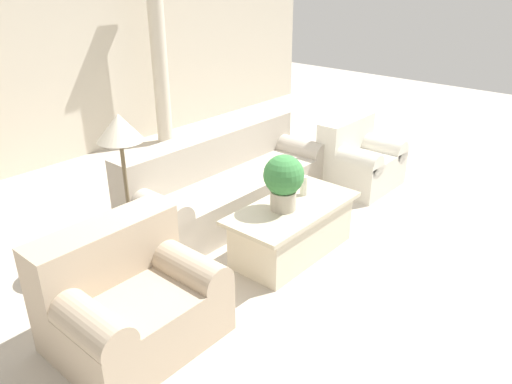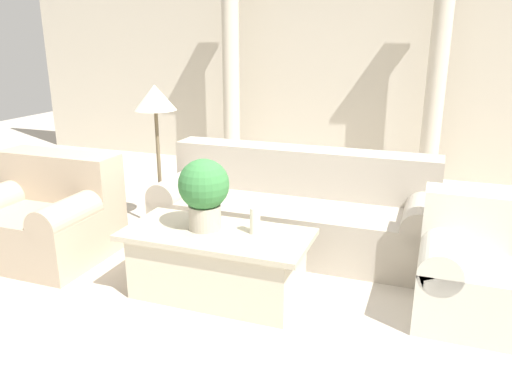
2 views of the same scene
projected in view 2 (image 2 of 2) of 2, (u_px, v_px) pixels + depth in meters
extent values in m
plane|color=#BCB2A3|center=(258.00, 266.00, 4.18)|extent=(16.00, 16.00, 0.00)
cube|color=beige|center=(343.00, 55.00, 6.72)|extent=(10.00, 0.06, 3.20)
cube|color=#ADA393|center=(292.00, 224.00, 4.50)|extent=(2.47, 0.92, 0.44)
cube|color=#ADA393|center=(302.00, 170.00, 4.64)|extent=(2.47, 0.32, 0.42)
cylinder|color=#ADA393|center=(183.00, 186.00, 4.79)|extent=(0.28, 0.92, 0.28)
cylinder|color=#ADA393|center=(421.00, 213.00, 4.07)|extent=(0.28, 0.92, 0.28)
cube|color=tan|center=(42.00, 232.00, 4.33)|extent=(1.12, 0.92, 0.44)
cube|color=tan|center=(61.00, 175.00, 4.47)|extent=(1.12, 0.32, 0.42)
cylinder|color=tan|center=(1.00, 200.00, 4.39)|extent=(0.28, 0.92, 0.28)
cylinder|color=tan|center=(79.00, 211.00, 4.12)|extent=(0.28, 0.92, 0.28)
cube|color=beige|center=(217.00, 266.00, 3.66)|extent=(1.19, 0.57, 0.46)
cube|color=#BCB398|center=(217.00, 235.00, 3.58)|extent=(1.35, 0.65, 0.04)
cylinder|color=#B2A893|center=(205.00, 217.00, 3.62)|extent=(0.23, 0.23, 0.18)
sphere|color=#387A3D|center=(204.00, 184.00, 3.54)|extent=(0.37, 0.37, 0.37)
cylinder|color=silver|center=(255.00, 221.00, 3.52)|extent=(0.07, 0.07, 0.19)
cylinder|color=brown|center=(163.00, 227.00, 5.00)|extent=(0.23, 0.23, 0.03)
cylinder|color=brown|center=(159.00, 170.00, 4.82)|extent=(0.04, 0.04, 1.15)
cone|color=beige|center=(155.00, 97.00, 4.61)|extent=(0.39, 0.39, 0.23)
cylinder|color=beige|center=(231.00, 81.00, 6.91)|extent=(0.23, 0.23, 2.50)
cylinder|color=beige|center=(436.00, 87.00, 6.03)|extent=(0.23, 0.23, 2.50)
cube|color=beige|center=(486.00, 290.00, 3.34)|extent=(0.90, 0.77, 0.43)
cube|color=beige|center=(492.00, 220.00, 3.44)|extent=(0.90, 0.27, 0.39)
cylinder|color=beige|center=(441.00, 253.00, 3.38)|extent=(0.28, 0.77, 0.28)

